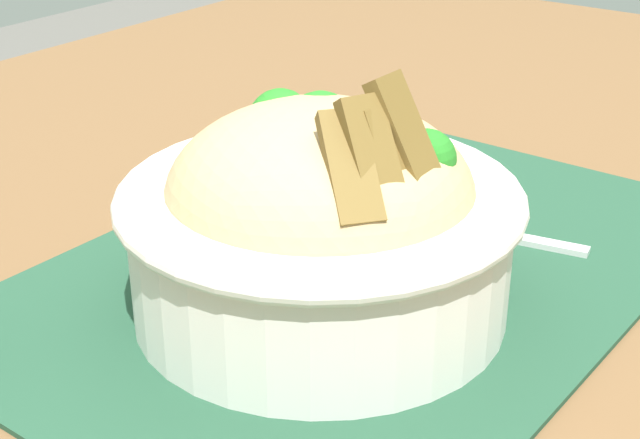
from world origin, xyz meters
name	(u,v)px	position (x,y,z in m)	size (l,w,h in m)	color
table	(320,334)	(0.00, 0.00, 0.65)	(1.37, 0.96, 0.70)	brown
placemat	(361,267)	(0.00, -0.03, 0.70)	(0.42, 0.28, 0.00)	#1E422D
bowl	(321,219)	(-0.05, -0.04, 0.76)	(0.21, 0.21, 0.13)	silver
fork	(466,229)	(0.07, -0.05, 0.71)	(0.04, 0.13, 0.00)	silver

